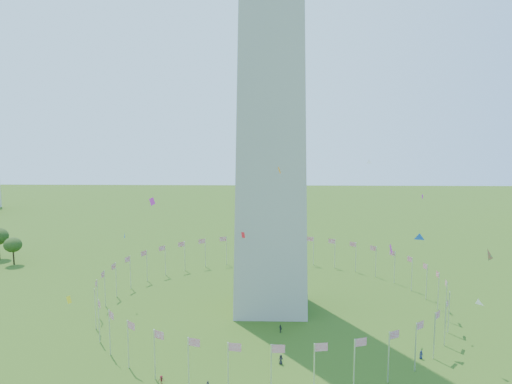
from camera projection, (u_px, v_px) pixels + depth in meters
The scene contains 2 objects.
flag_ring at pixel (270, 290), 119.48m from camera, with size 80.24×80.24×9.00m.
kites_aloft at pixel (364, 253), 92.02m from camera, with size 100.92×61.35×32.20m.
Camera 1 is at (-0.53, -65.40, 43.51)m, focal length 35.00 mm.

